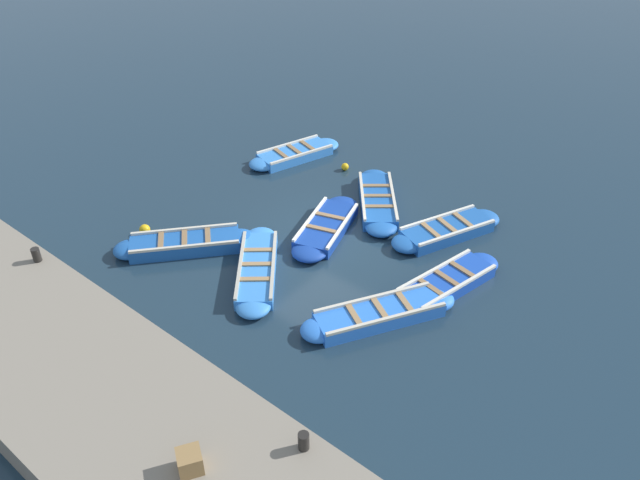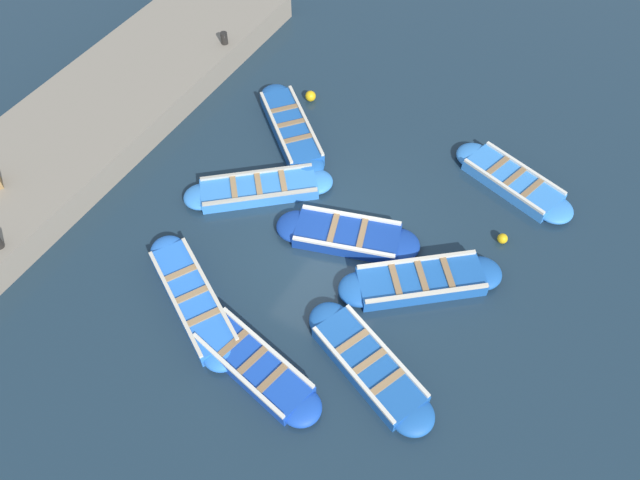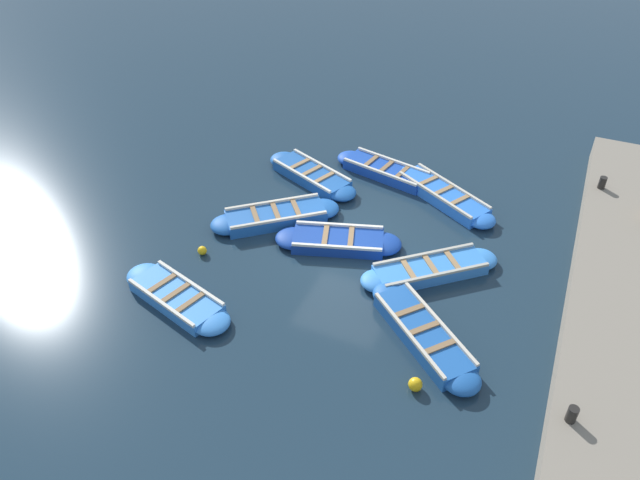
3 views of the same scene
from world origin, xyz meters
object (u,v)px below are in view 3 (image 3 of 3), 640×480
Objects in this scene: boat_centre at (312,175)px; boat_broadside at (430,270)px; boat_far_corner at (423,334)px; bollard_north at (602,183)px; boat_inner_gap at (276,216)px; buoy_yellow_far at (415,384)px; boat_near_quay at (443,195)px; bollard_mid_north at (572,414)px; buoy_orange_near at (202,251)px; boat_end_of_row at (177,298)px; boat_tucked at (386,171)px; boat_bow_out at (338,241)px.

boat_centre is 5.35m from boat_broadside.
boat_far_corner is 7.61m from bollard_north.
buoy_yellow_far is (-5.27, 4.13, -0.02)m from boat_inner_gap.
boat_centre is 0.96× the size of boat_near_quay.
bollard_north is 1.00× the size of bollard_mid_north.
boat_centre is at bearing -32.18° from boat_broadside.
buoy_orange_near is (5.74, 1.58, -0.03)m from boat_broadside.
boat_end_of_row is 9.96× the size of bollard_mid_north.
bollard_mid_north is at bearing 128.21° from boat_tucked.
boat_bow_out is 2.04m from boat_inner_gap.
boat_inner_gap is (-0.74, -3.88, 0.02)m from boat_end_of_row.
buoy_yellow_far is (-5.21, 6.49, -0.02)m from boat_centre.
boat_centre is 2.36m from boat_inner_gap.
bollard_north is (-8.16, -1.79, 0.75)m from boat_centre.
bollard_mid_north is at bearing 177.44° from boat_end_of_row.
boat_far_corner is 3.63m from bollard_mid_north.
bollard_mid_north reaches higher than boat_centre.
bollard_mid_north is 9.66m from buoy_orange_near.
boat_end_of_row reaches higher than boat_bow_out.
boat_near_quay reaches higher than boat_centre.
bollard_north reaches higher than boat_near_quay.
boat_inner_gap is 9.80× the size of bollard_mid_north.
boat_centre reaches higher than buoy_yellow_far.
boat_broadside is at bearing -147.59° from boat_end_of_row.
boat_near_quay is 1.05× the size of boat_bow_out.
boat_bow_out is at bearing -38.39° from boat_far_corner.
boat_near_quay is 8.32m from bollard_mid_north.
boat_centre is 0.98× the size of boat_tucked.
bollard_north is (-8.22, -4.16, 0.74)m from boat_inner_gap.
boat_far_corner is at bearing 174.06° from buoy_orange_near.
boat_broadside is 0.98× the size of boat_inner_gap.
boat_bow_out is (-2.76, -3.56, -0.00)m from boat_end_of_row.
boat_broadside reaches higher than buoy_yellow_far.
boat_tucked is 6.21m from bollard_north.
buoy_yellow_far is (-0.24, 1.42, -0.03)m from boat_far_corner.
boat_far_corner is (-4.98, 5.08, 0.01)m from boat_centre.
boat_far_corner is at bearing -26.16° from bollard_mid_north.
buoy_orange_near is at bearing 74.80° from boat_centre.
boat_near_quay is 7.12m from buoy_yellow_far.
boat_far_corner is 0.97× the size of boat_end_of_row.
boat_centre is at bearing -53.92° from boat_bow_out.
boat_far_corner reaches higher than buoy_yellow_far.
buoy_orange_near is (3.16, 1.75, -0.03)m from boat_bow_out.
boat_end_of_row is (5.78, 1.16, -0.02)m from boat_far_corner.
boat_centre is 2.33m from boat_tucked.
boat_inner_gap reaches higher than boat_broadside.
boat_end_of_row is at bearing 69.00° from boat_tucked.
boat_end_of_row is at bearing -2.56° from bollard_mid_north.
boat_bow_out is 1.05× the size of boat_broadside.
buoy_yellow_far is (2.95, 8.29, -0.76)m from bollard_north.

